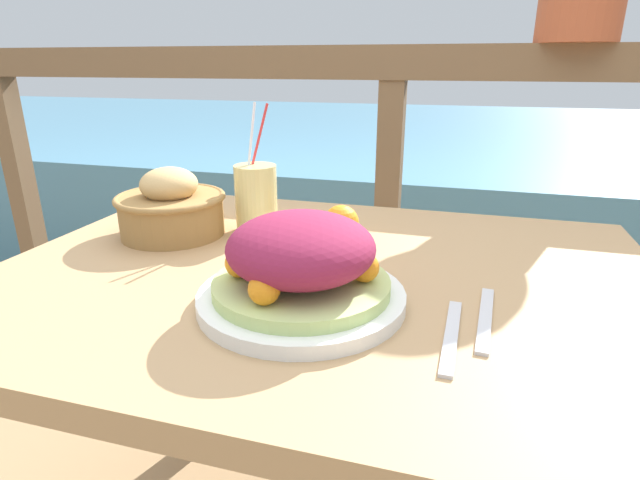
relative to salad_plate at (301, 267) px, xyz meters
The scene contains 9 objects.
patio_table 0.21m from the salad_plate, 92.39° to the left, with size 1.06×0.79×0.75m.
railing_fence 0.85m from the salad_plate, 90.36° to the left, with size 2.80×0.08×1.11m.
sea_backdrop 3.39m from the salad_plate, 90.09° to the left, with size 12.00×4.00×0.61m.
salad_plate is the anchor object (origin of this frame).
drink_glass 0.34m from the salad_plate, 123.08° to the left, with size 0.08×0.08×0.25m.
bread_basket 0.40m from the salad_plate, 146.91° to the left, with size 0.21×0.21×0.13m.
fork 0.21m from the salad_plate, ahead, with size 0.02×0.18×0.00m.
knife 0.25m from the salad_plate, ahead, with size 0.03×0.18×0.00m.
orange_near_basket 0.27m from the salad_plate, 92.26° to the left, with size 0.07×0.07×0.07m.
Camera 1 is at (0.20, -0.72, 1.06)m, focal length 28.00 mm.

